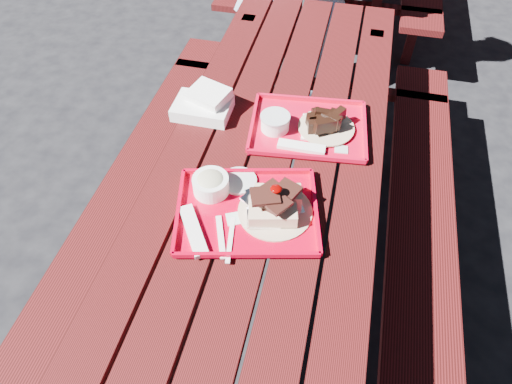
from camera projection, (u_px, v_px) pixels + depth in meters
ground at (264, 286)px, 2.06m from camera, size 60.00×60.00×0.00m
picnic_table_near at (266, 208)px, 1.64m from camera, size 1.41×2.40×0.75m
near_tray at (247, 202)px, 1.37m from camera, size 0.49×0.42×0.13m
far_tray at (306, 127)px, 1.61m from camera, size 0.44×0.36×0.07m
white_cloth at (204, 104)px, 1.67m from camera, size 0.21×0.18×0.08m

